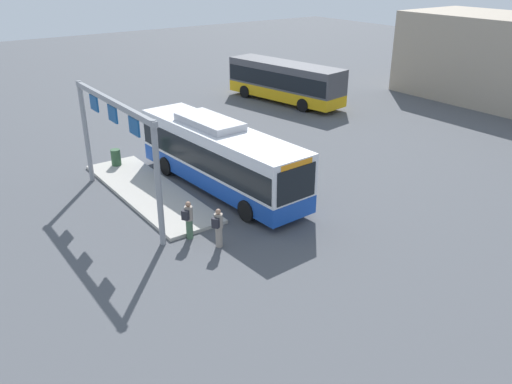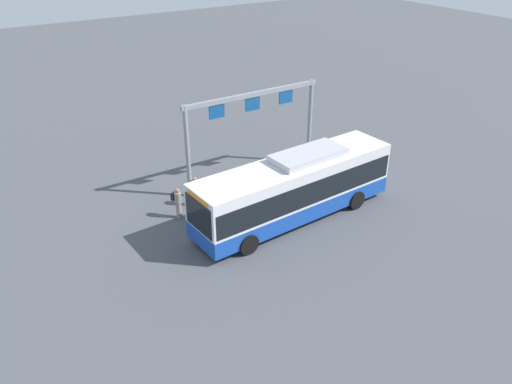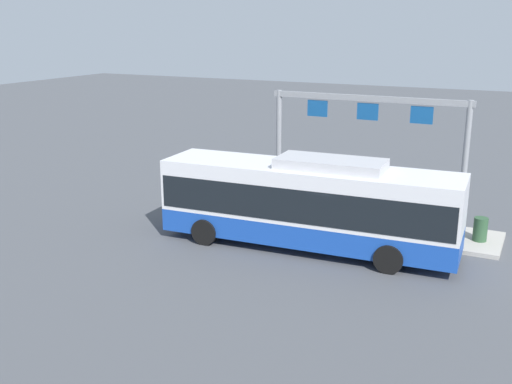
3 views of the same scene
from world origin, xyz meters
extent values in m
plane|color=#4C4F54|center=(0.00, 0.00, 0.00)|extent=(120.00, 120.00, 0.00)
cube|color=#B2ADA3|center=(-1.57, -3.20, 0.08)|extent=(10.00, 2.80, 0.16)
cube|color=#1947AD|center=(0.00, 0.00, 0.77)|extent=(11.03, 3.12, 0.85)
cube|color=silver|center=(0.00, 0.00, 2.15)|extent=(11.03, 3.12, 1.90)
cube|color=black|center=(0.00, 0.00, 1.95)|extent=(10.82, 3.14, 1.20)
cube|color=black|center=(5.47, 0.31, 2.05)|extent=(0.16, 2.12, 1.50)
cube|color=#B7B7BC|center=(-0.82, -0.05, 3.28)|extent=(3.91, 1.96, 0.36)
cube|color=orange|center=(5.40, 0.31, 2.90)|extent=(0.22, 1.75, 0.28)
cylinder|color=black|center=(3.58, 1.41, 0.50)|extent=(1.02, 0.36, 1.00)
cylinder|color=black|center=(3.72, -0.99, 0.50)|extent=(1.02, 0.36, 1.00)
cylinder|color=black|center=(-3.32, 1.01, 0.50)|extent=(1.02, 0.36, 1.00)
cylinder|color=black|center=(-3.18, -1.38, 0.50)|extent=(1.02, 0.36, 1.00)
cylinder|color=gray|center=(4.88, -3.16, 0.42)|extent=(0.39, 0.39, 0.85)
cylinder|color=gray|center=(4.88, -3.16, 1.15)|extent=(0.47, 0.47, 0.60)
sphere|color=#9E755B|center=(4.88, -3.16, 1.56)|extent=(0.22, 0.22, 0.22)
cube|color=#26262D|center=(5.02, -3.38, 1.18)|extent=(0.33, 0.30, 0.40)
cylinder|color=#476B4C|center=(3.60, -3.79, 0.42)|extent=(0.38, 0.38, 0.85)
cylinder|color=gray|center=(3.60, -3.79, 1.15)|extent=(0.47, 0.47, 0.60)
sphere|color=#9E755B|center=(3.60, -3.79, 1.56)|extent=(0.22, 0.22, 0.22)
cube|color=#26262D|center=(3.74, -4.01, 1.18)|extent=(0.33, 0.30, 0.40)
cylinder|color=gray|center=(-4.75, -4.91, 2.60)|extent=(0.24, 0.24, 5.20)
cylinder|color=gray|center=(3.38, -4.91, 2.60)|extent=(0.24, 0.24, 5.20)
cube|color=gray|center=(-0.68, -4.91, 5.05)|extent=(8.53, 0.20, 0.24)
cube|color=#144C8C|center=(-2.92, -4.91, 4.50)|extent=(0.90, 0.08, 0.70)
cube|color=#144C8C|center=(-0.68, -4.91, 4.50)|extent=(0.90, 0.08, 0.70)
cube|color=#144C8C|center=(1.55, -4.91, 4.50)|extent=(0.90, 0.08, 0.70)
cylinder|color=#2D5133|center=(-5.73, -3.16, 0.61)|extent=(0.52, 0.52, 0.90)
camera|label=1|loc=(20.62, -12.69, 10.65)|focal=36.77mm
camera|label=2|loc=(13.72, 17.75, 13.74)|focal=35.98mm
camera|label=3|loc=(-7.63, 19.74, 8.09)|focal=42.25mm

